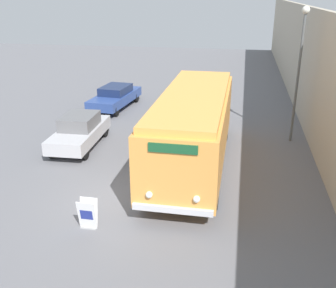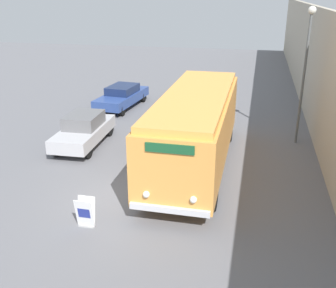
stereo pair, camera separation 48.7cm
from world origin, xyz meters
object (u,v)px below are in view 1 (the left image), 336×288
vintage_bus (193,125)px  parked_car_near (80,131)px  streetlamp (300,57)px  sign_board (88,214)px  parked_car_mid (115,96)px

vintage_bus → parked_car_near: (-5.52, 1.23, -1.03)m
vintage_bus → parked_car_near: size_ratio=2.19×
streetlamp → parked_car_near: 10.77m
vintage_bus → parked_car_near: bearing=167.5°
vintage_bus → streetlamp: size_ratio=1.53×
sign_board → parked_car_near: bearing=114.4°
vintage_bus → parked_car_near: vintage_bus is taller
vintage_bus → streetlamp: streetlamp is taller
sign_board → parked_car_mid: (-3.37, 13.19, 0.25)m
sign_board → streetlamp: bearing=52.8°
vintage_bus → streetlamp: bearing=41.4°
sign_board → parked_car_near: (-2.95, 6.51, 0.29)m
vintage_bus → sign_board: bearing=-115.9°
sign_board → parked_car_mid: bearing=104.3°
vintage_bus → parked_car_mid: size_ratio=1.97×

